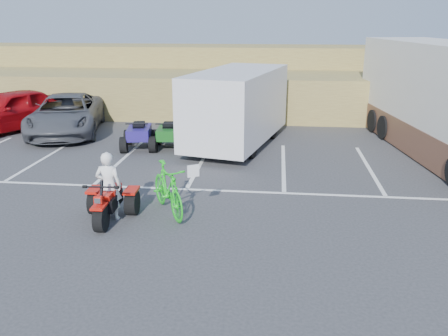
# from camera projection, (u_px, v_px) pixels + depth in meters

# --- Properties ---
(ground) EXTENTS (100.00, 100.00, 0.00)m
(ground) POSITION_uv_depth(u_px,v_px,m) (167.00, 225.00, 10.91)
(ground) COLOR #333335
(ground) RESTS_ON ground
(parking_stripes) EXTENTS (28.00, 5.16, 0.01)m
(parking_stripes) POSITION_uv_depth(u_px,v_px,m) (224.00, 172.00, 14.67)
(parking_stripes) COLOR white
(parking_stripes) RESTS_ON ground
(grass_embankment) EXTENTS (40.00, 8.50, 3.10)m
(grass_embankment) POSITION_uv_depth(u_px,v_px,m) (232.00, 80.00, 25.15)
(grass_embankment) COLOR olive
(grass_embankment) RESTS_ON ground
(red_trike_atv) EXTENTS (1.27, 1.65, 1.04)m
(red_trike_atv) POSITION_uv_depth(u_px,v_px,m) (109.00, 221.00, 11.10)
(red_trike_atv) COLOR red
(red_trike_atv) RESTS_ON ground
(rider) EXTENTS (0.62, 0.42, 1.64)m
(rider) POSITION_uv_depth(u_px,v_px,m) (109.00, 186.00, 11.00)
(rider) COLOR white
(rider) RESTS_ON ground
(green_dirt_bike) EXTENTS (1.57, 2.07, 1.24)m
(green_dirt_bike) POSITION_uv_depth(u_px,v_px,m) (168.00, 189.00, 11.40)
(green_dirt_bike) COLOR #14BF19
(green_dirt_bike) RESTS_ON ground
(grey_pickup) EXTENTS (3.95, 6.13, 1.57)m
(grey_pickup) POSITION_uv_depth(u_px,v_px,m) (66.00, 114.00, 19.49)
(grey_pickup) COLOR #47494F
(grey_pickup) RESTS_ON ground
(red_car) EXTENTS (4.13, 5.43, 1.72)m
(red_car) POSITION_uv_depth(u_px,v_px,m) (10.00, 110.00, 19.90)
(red_car) COLOR #9B080C
(red_car) RESTS_ON ground
(cargo_trailer) EXTENTS (3.65, 6.30, 2.76)m
(cargo_trailer) POSITION_uv_depth(u_px,v_px,m) (237.00, 105.00, 17.39)
(cargo_trailer) COLOR silver
(cargo_trailer) RESTS_ON ground
(rv_motorhome) EXTENTS (4.11, 10.64, 3.73)m
(rv_motorhome) POSITION_uv_depth(u_px,v_px,m) (446.00, 108.00, 16.28)
(rv_motorhome) COLOR silver
(rv_motorhome) RESTS_ON ground
(quad_atv_blue) EXTENTS (1.52, 1.86, 1.09)m
(quad_atv_blue) POSITION_uv_depth(u_px,v_px,m) (140.00, 149.00, 17.33)
(quad_atv_blue) COLOR navy
(quad_atv_blue) RESTS_ON ground
(quad_atv_green) EXTENTS (1.37, 1.74, 1.06)m
(quad_atv_green) POSITION_uv_depth(u_px,v_px,m) (169.00, 148.00, 17.39)
(quad_atv_green) COLOR #135417
(quad_atv_green) RESTS_ON ground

